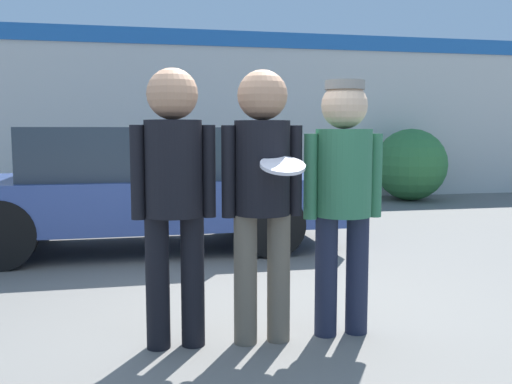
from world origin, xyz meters
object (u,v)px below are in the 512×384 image
at_px(person_left, 174,182).
at_px(shrub, 411,165).
at_px(parked_car_near, 139,187).
at_px(person_middle_with_frisbee, 262,181).
at_px(person_right, 343,183).

xyz_separation_m(person_left, shrub, (5.10, 6.75, -0.35)).
xyz_separation_m(parked_car_near, shrub, (5.28, 3.58, -0.02)).
xyz_separation_m(person_middle_with_frisbee, person_right, (0.55, 0.03, -0.03)).
bearing_deg(person_left, person_right, -0.30).
distance_m(person_left, person_right, 1.11).
relative_size(person_middle_with_frisbee, shrub, 1.24).
relative_size(person_left, person_right, 1.03).
xyz_separation_m(person_left, parked_car_near, (-0.18, 3.17, -0.33)).
bearing_deg(person_middle_with_frisbee, person_left, 176.09).
xyz_separation_m(person_left, person_right, (1.11, -0.01, -0.03)).
bearing_deg(shrub, person_right, -120.53).
height_order(person_right, parked_car_near, person_right).
bearing_deg(person_middle_with_frisbee, parked_car_near, 102.98).
bearing_deg(person_right, person_middle_with_frisbee, -176.68).
height_order(person_middle_with_frisbee, parked_car_near, person_middle_with_frisbee).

